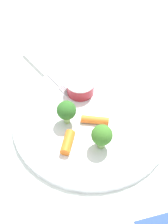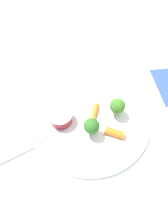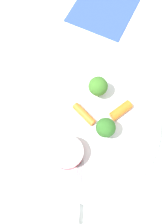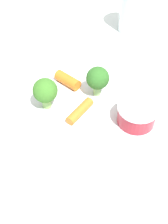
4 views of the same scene
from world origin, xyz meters
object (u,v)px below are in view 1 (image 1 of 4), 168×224
at_px(carrot_stick_0, 68,142).
at_px(carrot_stick_1, 94,121).
at_px(fork, 46,71).
at_px(sauce_cup, 80,87).
at_px(plate, 91,119).
at_px(broccoli_floret_0, 102,136).
at_px(broccoli_floret_1, 66,111).

height_order(carrot_stick_0, carrot_stick_1, carrot_stick_0).
bearing_deg(fork, sauce_cup, 21.96).
height_order(plate, sauce_cup, sauce_cup).
xyz_separation_m(sauce_cup, fork, (-0.09, -0.04, -0.01)).
bearing_deg(broccoli_floret_0, plate, 164.72).
distance_m(sauce_cup, carrot_stick_1, 0.08).
bearing_deg(broccoli_floret_1, plate, 72.22).
relative_size(plate, fork, 1.69).
bearing_deg(broccoli_floret_1, carrot_stick_0, -26.23).
relative_size(broccoli_floret_0, fork, 0.29).
bearing_deg(carrot_stick_0, carrot_stick_1, 107.26).
relative_size(carrot_stick_0, carrot_stick_1, 0.86).
relative_size(plate, broccoli_floret_0, 5.81).
height_order(plate, broccoli_floret_0, broccoli_floret_0).
bearing_deg(plate, broccoli_floret_1, -107.78).
bearing_deg(plate, fork, -172.22).
bearing_deg(sauce_cup, plate, -11.92).
bearing_deg(broccoli_floret_0, carrot_stick_0, -121.03).
distance_m(plate, sauce_cup, 0.07).
xyz_separation_m(broccoli_floret_0, broccoli_floret_1, (-0.08, -0.03, 0.00)).
distance_m(carrot_stick_1, fork, 0.17).
bearing_deg(fork, broccoli_floret_0, 1.06).
bearing_deg(carrot_stick_0, plate, 116.23).
distance_m(sauce_cup, broccoli_floret_1, 0.08).
relative_size(sauce_cup, broccoli_floret_1, 1.13).
bearing_deg(plate, carrot_stick_1, -12.52).
bearing_deg(broccoli_floret_1, broccoli_floret_0, 19.05).
xyz_separation_m(broccoli_floret_1, carrot_stick_0, (0.05, -0.02, -0.02)).
bearing_deg(carrot_stick_1, plate, 167.48).
bearing_deg(carrot_stick_0, sauce_cup, 141.05).
xyz_separation_m(carrot_stick_0, carrot_stick_1, (-0.02, 0.06, -0.00)).
bearing_deg(sauce_cup, broccoli_floret_1, -47.37).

